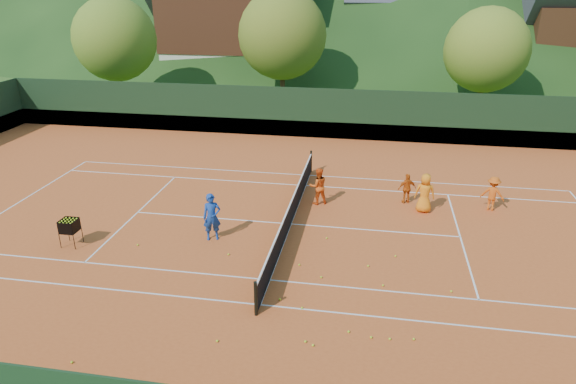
% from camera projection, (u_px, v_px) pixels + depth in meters
% --- Properties ---
extents(ground, '(400.00, 400.00, 0.00)m').
position_uv_depth(ground, '(291.00, 224.00, 20.10)').
color(ground, '#2C4E18').
rests_on(ground, ground).
extents(clay_court, '(40.00, 24.00, 0.02)m').
position_uv_depth(clay_court, '(291.00, 224.00, 20.10)').
color(clay_court, '#BE4E1E').
rests_on(clay_court, ground).
extents(coach, '(0.76, 0.63, 1.78)m').
position_uv_depth(coach, '(212.00, 217.00, 18.60)').
color(coach, '#163C94').
rests_on(coach, clay_court).
extents(student_a, '(0.94, 0.85, 1.59)m').
position_uv_depth(student_a, '(318.00, 186.00, 21.65)').
color(student_a, '#F25815').
rests_on(student_a, clay_court).
extents(student_b, '(0.83, 0.53, 1.31)m').
position_uv_depth(student_b, '(407.00, 188.00, 21.76)').
color(student_b, '#D25A12').
rests_on(student_b, clay_court).
extents(student_c, '(0.83, 0.56, 1.65)m').
position_uv_depth(student_c, '(425.00, 193.00, 20.86)').
color(student_c, orange).
rests_on(student_c, clay_court).
extents(student_d, '(1.06, 0.80, 1.45)m').
position_uv_depth(student_d, '(493.00, 194.00, 21.06)').
color(student_d, '#E05913').
rests_on(student_d, clay_court).
extents(tennis_ball_0, '(0.07, 0.07, 0.07)m').
position_uv_depth(tennis_ball_0, '(280.00, 299.00, 15.30)').
color(tennis_ball_0, '#B7E626').
rests_on(tennis_ball_0, clay_court).
extents(tennis_ball_1, '(0.07, 0.07, 0.07)m').
position_uv_depth(tennis_ball_1, '(72.00, 362.00, 12.79)').
color(tennis_ball_1, '#B7E626').
rests_on(tennis_ball_1, clay_court).
extents(tennis_ball_2, '(0.07, 0.07, 0.07)m').
position_uv_depth(tennis_ball_2, '(138.00, 245.00, 18.44)').
color(tennis_ball_2, '#B7E626').
rests_on(tennis_ball_2, clay_court).
extents(tennis_ball_3, '(0.07, 0.07, 0.07)m').
position_uv_depth(tennis_ball_3, '(414.00, 339.00, 13.61)').
color(tennis_ball_3, '#B7E626').
rests_on(tennis_ball_3, clay_court).
extents(tennis_ball_4, '(0.07, 0.07, 0.07)m').
position_uv_depth(tennis_ball_4, '(368.00, 266.00, 17.09)').
color(tennis_ball_4, '#B7E626').
rests_on(tennis_ball_4, clay_court).
extents(tennis_ball_5, '(0.07, 0.07, 0.07)m').
position_uv_depth(tennis_ball_5, '(321.00, 277.00, 16.44)').
color(tennis_ball_5, '#B7E626').
rests_on(tennis_ball_5, clay_court).
extents(tennis_ball_6, '(0.07, 0.07, 0.07)m').
position_uv_depth(tennis_ball_6, '(349.00, 332.00, 13.89)').
color(tennis_ball_6, '#B7E626').
rests_on(tennis_ball_6, clay_court).
extents(tennis_ball_7, '(0.07, 0.07, 0.07)m').
position_uv_depth(tennis_ball_7, '(313.00, 345.00, 13.38)').
color(tennis_ball_7, '#B7E626').
rests_on(tennis_ball_7, clay_court).
extents(tennis_ball_8, '(0.07, 0.07, 0.07)m').
position_uv_depth(tennis_ball_8, '(228.00, 254.00, 17.80)').
color(tennis_ball_8, '#B7E626').
rests_on(tennis_ball_8, clay_court).
extents(tennis_ball_9, '(0.07, 0.07, 0.07)m').
position_uv_depth(tennis_ball_9, '(305.00, 342.00, 13.52)').
color(tennis_ball_9, '#B7E626').
rests_on(tennis_ball_9, clay_court).
extents(tennis_ball_10, '(0.07, 0.07, 0.07)m').
position_uv_depth(tennis_ball_10, '(451.00, 291.00, 15.69)').
color(tennis_ball_10, '#B7E626').
rests_on(tennis_ball_10, clay_court).
extents(tennis_ball_12, '(0.07, 0.07, 0.07)m').
position_uv_depth(tennis_ball_12, '(217.00, 341.00, 13.54)').
color(tennis_ball_12, '#B7E626').
rests_on(tennis_ball_12, clay_court).
extents(tennis_ball_13, '(0.07, 0.07, 0.07)m').
position_uv_depth(tennis_ball_13, '(302.00, 308.00, 14.90)').
color(tennis_ball_13, '#B7E626').
rests_on(tennis_ball_13, clay_court).
extents(tennis_ball_14, '(0.07, 0.07, 0.07)m').
position_uv_depth(tennis_ball_14, '(383.00, 285.00, 16.00)').
color(tennis_ball_14, '#B7E626').
rests_on(tennis_ball_14, clay_court).
extents(tennis_ball_15, '(0.07, 0.07, 0.07)m').
position_uv_depth(tennis_ball_15, '(371.00, 337.00, 13.68)').
color(tennis_ball_15, '#B7E626').
rests_on(tennis_ball_15, clay_court).
extents(tennis_ball_16, '(0.07, 0.07, 0.07)m').
position_uv_depth(tennis_ball_16, '(299.00, 265.00, 17.15)').
color(tennis_ball_16, '#B7E626').
rests_on(tennis_ball_16, clay_court).
extents(tennis_ball_17, '(0.07, 0.07, 0.07)m').
position_uv_depth(tennis_ball_17, '(390.00, 339.00, 13.62)').
color(tennis_ball_17, '#B7E626').
rests_on(tennis_ball_17, clay_court).
extents(tennis_ball_18, '(0.07, 0.07, 0.07)m').
position_uv_depth(tennis_ball_18, '(395.00, 256.00, 17.69)').
color(tennis_ball_18, '#B7E626').
rests_on(tennis_ball_18, clay_court).
extents(tennis_ball_19, '(0.07, 0.07, 0.07)m').
position_uv_depth(tennis_ball_19, '(327.00, 238.00, 18.92)').
color(tennis_ball_19, '#B7E626').
rests_on(tennis_ball_19, clay_court).
extents(court_lines, '(23.83, 11.03, 0.00)m').
position_uv_depth(court_lines, '(291.00, 224.00, 20.09)').
color(court_lines, silver).
rests_on(court_lines, clay_court).
extents(tennis_net, '(0.10, 12.07, 1.10)m').
position_uv_depth(tennis_net, '(291.00, 212.00, 19.90)').
color(tennis_net, black).
rests_on(tennis_net, clay_court).
extents(perimeter_fence, '(40.40, 24.24, 3.00)m').
position_uv_depth(perimeter_fence, '(291.00, 195.00, 19.61)').
color(perimeter_fence, black).
rests_on(perimeter_fence, clay_court).
extents(ball_hopper, '(0.57, 0.57, 1.00)m').
position_uv_depth(ball_hopper, '(69.00, 226.00, 18.23)').
color(ball_hopper, black).
rests_on(ball_hopper, clay_court).
extents(chalet_left, '(13.80, 9.93, 12.92)m').
position_uv_depth(chalet_left, '(238.00, 18.00, 46.81)').
color(chalet_left, beige).
rests_on(chalet_left, ground).
extents(chalet_mid, '(12.65, 8.82, 11.45)m').
position_uv_depth(chalet_mid, '(414.00, 24.00, 48.18)').
color(chalet_mid, beige).
rests_on(chalet_mid, ground).
extents(tree_a, '(6.00, 6.00, 7.88)m').
position_uv_depth(tree_a, '(115.00, 39.00, 37.14)').
color(tree_a, '#41281A').
rests_on(tree_a, ground).
extents(tree_b, '(6.40, 6.40, 8.40)m').
position_uv_depth(tree_b, '(282.00, 35.00, 36.94)').
color(tree_b, '#43281A').
rests_on(tree_b, ground).
extents(tree_c, '(5.60, 5.60, 7.35)m').
position_uv_depth(tree_c, '(487.00, 50.00, 34.07)').
color(tree_c, '#422B1A').
rests_on(tree_c, ground).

